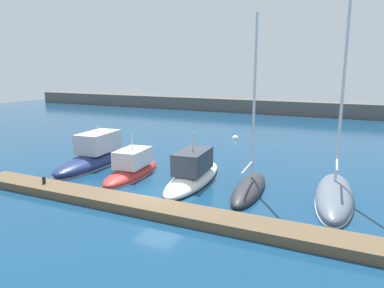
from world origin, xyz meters
TOP-DOWN VIEW (x-y plane):
  - ground_plane at (0.00, 0.00)m, footprint 120.00×120.00m
  - dock_pier at (0.00, -1.98)m, footprint 23.49×1.81m
  - breakwater_seawall at (0.00, 43.36)m, footprint 108.00×3.43m
  - motorboat_navy_nearest at (-8.51, 4.57)m, footprint 3.59×9.49m
  - motorboat_red_second at (-4.12, 3.29)m, footprint 2.87×7.01m
  - motorboat_white_third at (0.47, 3.79)m, footprint 3.05×8.67m
  - sailboat_charcoal_fourth at (4.49, 3.33)m, footprint 2.19×6.70m
  - sailboat_slate_fifth at (9.34, 4.12)m, footprint 2.70×8.55m
  - mooring_buoy_white at (-1.84, 19.22)m, footprint 0.77×0.77m
  - dock_bollard at (-7.04, -1.98)m, footprint 0.20×0.20m

SIDE VIEW (x-z plane):
  - ground_plane at x=0.00m, z-range 0.00..0.00m
  - mooring_buoy_white at x=-1.84m, z-range -0.39..0.39m
  - dock_pier at x=0.00m, z-range 0.00..0.47m
  - sailboat_charcoal_fourth at x=4.49m, z-range -5.24..5.81m
  - sailboat_slate_fifth at x=9.34m, z-range -7.61..8.37m
  - motorboat_red_second at x=-4.12m, z-range -1.13..2.09m
  - motorboat_white_third at x=0.47m, z-range -1.27..2.40m
  - dock_bollard at x=-7.04m, z-range 0.47..0.91m
  - motorboat_navy_nearest at x=-8.51m, z-range -0.97..2.39m
  - breakwater_seawall at x=0.00m, z-range 0.00..2.20m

